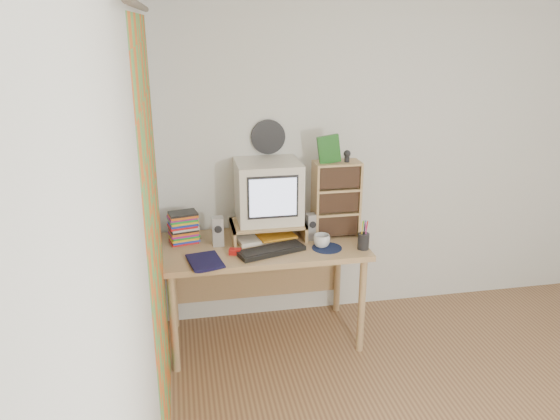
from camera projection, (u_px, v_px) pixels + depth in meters
name	position (u px, v px, depth m)	size (l,w,h in m)	color
back_wall	(388.00, 155.00, 4.16)	(3.50, 3.50, 0.00)	silver
left_wall	(142.00, 272.00, 2.22)	(3.50, 3.50, 0.00)	silver
curtain	(156.00, 248.00, 2.71)	(2.20, 2.20, 0.00)	#C6551C
wall_disc	(268.00, 137.00, 3.92)	(0.25, 0.25, 0.02)	black
desk	(262.00, 258.00, 3.90)	(1.40, 0.70, 0.75)	tan
monitor_riser	(268.00, 226.00, 3.87)	(0.52, 0.30, 0.12)	tan
crt_monitor	(269.00, 192.00, 3.84)	(0.45, 0.45, 0.42)	beige
speaker_left	(218.00, 231.00, 3.74)	(0.08, 0.08, 0.20)	#A7A7AC
speaker_right	(311.00, 227.00, 3.85)	(0.07, 0.07, 0.19)	#A7A7AC
keyboard	(271.00, 251.00, 3.65)	(0.45, 0.15, 0.03)	black
dvd_stack	(183.00, 224.00, 3.78)	(0.19, 0.13, 0.27)	brown
cd_rack	(336.00, 199.00, 3.87)	(0.33, 0.17, 0.54)	tan
mug	(322.00, 241.00, 3.73)	(0.11, 0.11, 0.09)	silver
diary	(190.00, 262.00, 3.45)	(0.24, 0.18, 0.05)	#100E34
mousepad	(327.00, 248.00, 3.72)	(0.21, 0.21, 0.00)	#101636
pen_cup	(364.00, 238.00, 3.69)	(0.08, 0.08, 0.16)	black
papers	(264.00, 237.00, 3.87)	(0.29, 0.22, 0.04)	white
red_box	(235.00, 252.00, 3.62)	(0.08, 0.05, 0.04)	#AE1512
game_box	(329.00, 149.00, 3.72)	(0.15, 0.03, 0.19)	#195418
webcam	(347.00, 156.00, 3.76)	(0.05, 0.05, 0.08)	black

